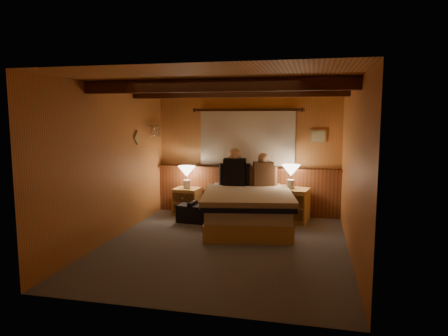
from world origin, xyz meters
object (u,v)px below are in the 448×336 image
(bed, at_px, (248,209))
(person_left, at_px, (235,170))
(duffel_bag, at_px, (193,213))
(nightstand_left, at_px, (187,201))
(nightstand_right, at_px, (293,205))
(lamp_left, at_px, (187,173))
(person_right, at_px, (263,172))
(lamp_right, at_px, (291,172))

(bed, xyz_separation_m, person_left, (-0.34, 0.58, 0.60))
(person_left, xyz_separation_m, duffel_bag, (-0.70, -0.40, -0.76))
(bed, relative_size, person_left, 2.94)
(nightstand_left, relative_size, person_left, 0.73)
(nightstand_right, distance_m, lamp_left, 2.12)
(person_right, relative_size, duffel_bag, 1.13)
(person_right, bearing_deg, lamp_left, 162.12)
(nightstand_left, bearing_deg, duffel_bag, -58.34)
(lamp_left, bearing_deg, person_right, -1.51)
(lamp_left, xyz_separation_m, duffel_bag, (0.27, -0.51, -0.67))
(nightstand_right, distance_m, person_right, 0.81)
(lamp_left, distance_m, lamp_right, 2.01)
(nightstand_left, bearing_deg, person_right, 2.14)
(nightstand_right, distance_m, lamp_right, 0.62)
(nightstand_right, relative_size, lamp_left, 1.45)
(bed, height_order, lamp_right, lamp_right)
(duffel_bag, bearing_deg, nightstand_left, 123.14)
(bed, distance_m, lamp_left, 1.57)
(nightstand_left, height_order, person_left, person_left)
(lamp_right, xyz_separation_m, person_right, (-0.51, 0.04, -0.02))
(nightstand_left, xyz_separation_m, lamp_right, (2.01, -0.10, 0.66))
(lamp_right, bearing_deg, duffel_bag, -165.98)
(lamp_left, height_order, duffel_bag, lamp_left)
(lamp_right, relative_size, person_left, 0.61)
(nightstand_right, bearing_deg, person_right, -171.01)
(nightstand_left, height_order, duffel_bag, nightstand_left)
(lamp_left, relative_size, duffel_bag, 0.78)
(person_left, bearing_deg, duffel_bag, -153.90)
(person_left, xyz_separation_m, person_right, (0.53, 0.07, -0.04))
(lamp_right, bearing_deg, bed, -138.49)
(nightstand_right, distance_m, duffel_bag, 1.85)
(lamp_left, height_order, person_left, person_left)
(lamp_left, relative_size, person_right, 0.69)
(nightstand_right, xyz_separation_m, person_right, (-0.55, 0.02, 0.59))
(bed, height_order, duffel_bag, bed)
(bed, distance_m, nightstand_left, 1.50)
(lamp_right, xyz_separation_m, person_left, (-1.04, -0.03, 0.01))
(person_right, bearing_deg, nightstand_right, -18.29)
(bed, distance_m, person_left, 0.90)
(lamp_right, height_order, person_left, person_left)
(duffel_bag, bearing_deg, person_right, 27.04)
(nightstand_right, height_order, lamp_left, lamp_left)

